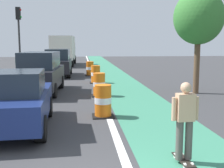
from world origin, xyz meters
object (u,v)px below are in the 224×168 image
traffic_barrel_far (90,69)px  delivery_truck_down_block (64,49)px  parked_suv_second (40,72)px  traffic_barrel_front (103,101)px  traffic_light_corner (19,29)px  pedestrian_crossing (18,65)px  parked_suv_third (58,62)px  parked_sedan_nearest (15,101)px  skateboarder_on_lane (185,120)px  traffic_barrel_back (96,75)px  traffic_barrel_mid (99,85)px  street_tree_sidewalk (199,18)px

traffic_barrel_far → delivery_truck_down_block: bearing=103.7°
parked_suv_second → traffic_barrel_front: bearing=-61.3°
traffic_barrel_far → traffic_light_corner: size_ratio=0.21×
parked_suv_second → pedestrian_crossing: size_ratio=2.91×
parked_suv_third → delivery_truck_down_block: delivery_truck_down_block is taller
delivery_truck_down_block → pedestrian_crossing: (-2.71, -10.89, -0.98)m
parked_sedan_nearest → pedestrian_crossing: bearing=101.7°
parked_suv_third → traffic_barrel_far: size_ratio=4.22×
skateboarder_on_lane → pedestrian_crossing: (-6.77, 16.18, -0.05)m
traffic_barrel_front → skateboarder_on_lane: bearing=-70.6°
skateboarder_on_lane → traffic_barrel_back: 12.28m
traffic_barrel_mid → traffic_barrel_far: same height
traffic_light_corner → skateboarder_on_lane: bearing=-68.1°
parked_sedan_nearest → traffic_barrel_back: (2.77, 9.43, -0.30)m
traffic_barrel_back → parked_sedan_nearest: bearing=-106.4°
traffic_barrel_back → traffic_light_corner: size_ratio=0.21×
skateboarder_on_lane → traffic_barrel_mid: skateboarder_on_lane is taller
traffic_barrel_mid → street_tree_sidewalk: street_tree_sidewalk is taller
traffic_barrel_front → traffic_barrel_back: (0.15, 8.30, 0.00)m
traffic_barrel_front → street_tree_sidewalk: (4.91, 4.04, 3.14)m
traffic_barrel_far → street_tree_sidewalk: street_tree_sidewalk is taller
parked_suv_second → traffic_barrel_mid: size_ratio=4.29×
skateboarder_on_lane → traffic_light_corner: (-6.68, 16.64, 2.59)m
parked_suv_third → delivery_truck_down_block: (-0.22, 10.73, 0.81)m
parked_suv_second → delivery_truck_down_block: size_ratio=0.61×
pedestrian_crossing → delivery_truck_down_block: bearing=76.0°
parked_suv_third → pedestrian_crossing: 2.94m
parked_suv_second → traffic_barrel_far: 7.93m
traffic_barrel_mid → traffic_light_corner: 10.83m
traffic_barrel_far → delivery_truck_down_block: delivery_truck_down_block is taller
skateboarder_on_lane → traffic_barrel_mid: bearing=99.4°
parked_sedan_nearest → street_tree_sidewalk: (7.52, 5.17, 2.83)m
traffic_barrel_mid → pedestrian_crossing: bearing=123.1°
parked_sedan_nearest → parked_suv_third: (0.15, 13.56, 0.20)m
parked_suv_third → traffic_barrel_far: 2.44m
pedestrian_crossing → street_tree_sidewalk: street_tree_sidewalk is taller
traffic_barrel_back → delivery_truck_down_block: size_ratio=0.14×
parked_sedan_nearest → traffic_barrel_back: size_ratio=3.83×
traffic_barrel_far → parked_sedan_nearest: bearing=-100.6°
traffic_barrel_front → delivery_truck_down_block: (-2.68, 23.15, 1.31)m
parked_suv_third → street_tree_sidewalk: 11.47m
traffic_light_corner → traffic_barrel_mid: bearing=-58.7°
parked_suv_second → pedestrian_crossing: 7.71m
parked_suv_second → traffic_barrel_mid: bearing=-22.8°
traffic_barrel_back → traffic_light_corner: bearing=141.0°
parked_sedan_nearest → traffic_light_corner: bearing=101.0°
parked_suv_second → traffic_light_corner: (-2.56, 7.70, 2.47)m
traffic_barrel_front → traffic_barrel_far: size_ratio=1.00×
pedestrian_crossing → traffic_barrel_mid: bearing=-56.9°
skateboarder_on_lane → traffic_barrel_far: 16.46m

